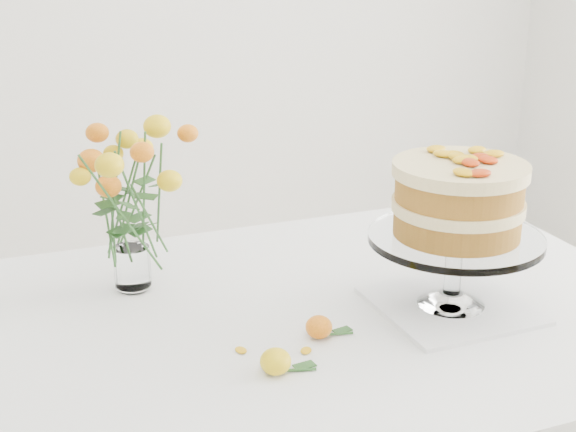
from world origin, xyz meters
name	(u,v)px	position (x,y,z in m)	size (l,w,h in m)	color
table	(287,354)	(0.00, 0.00, 0.67)	(1.43, 0.93, 0.76)	tan
napkin	(450,306)	(0.29, -0.08, 0.76)	(0.26, 0.26, 0.01)	silver
cake_stand	(458,207)	(0.29, -0.08, 0.95)	(0.31, 0.31, 0.28)	white
rose_vase	(127,188)	(-0.24, 0.21, 0.96)	(0.28, 0.28, 0.35)	white
loose_rose_near	(276,362)	(-0.09, -0.19, 0.78)	(0.09, 0.05, 0.04)	yellow
loose_rose_far	(319,327)	(0.02, -0.10, 0.78)	(0.08, 0.05, 0.04)	#BD5C09
stray_petal_a	(241,350)	(-0.12, -0.10, 0.76)	(0.03, 0.02, 0.00)	#EDAC0E
stray_petal_b	(306,351)	(-0.02, -0.14, 0.76)	(0.03, 0.02, 0.00)	#EDAC0E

